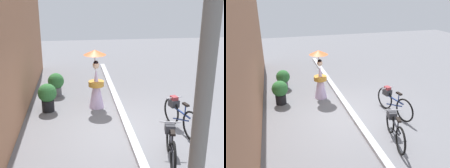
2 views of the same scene
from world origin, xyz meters
TOP-DOWN VIEW (x-y plane):
  - ground_plane at (0.00, 0.00)m, footprint 30.00×30.00m
  - building_wall at (0.00, 3.10)m, footprint 14.00×0.40m
  - sidewalk_curb at (0.00, 0.00)m, footprint 14.00×0.20m
  - bicycle_near_officer at (-1.52, -0.66)m, footprint 1.65×0.53m
  - bicycle_far_side at (-0.15, -1.36)m, footprint 1.73×0.51m
  - person_with_parasol at (1.76, 0.71)m, footprint 0.70×0.70m
  - potted_plant_by_door at (1.64, 2.23)m, footprint 0.60×0.58m
  - potted_plant_small at (3.06, 2.04)m, footprint 0.58×0.57m
  - utility_pole at (-4.36, 0.08)m, footprint 0.18×0.18m

SIDE VIEW (x-z plane):
  - ground_plane at x=0.00m, z-range 0.00..0.00m
  - sidewalk_curb at x=0.00m, z-range 0.00..0.12m
  - bicycle_near_officer at x=-1.52m, z-range 0.01..0.82m
  - bicycle_far_side at x=-0.15m, z-range 0.03..0.89m
  - potted_plant_small at x=3.06m, z-range 0.06..0.88m
  - potted_plant_by_door at x=1.64m, z-range 0.07..0.96m
  - person_with_parasol at x=1.76m, z-range -0.04..1.83m
  - building_wall at x=0.00m, z-range 0.00..3.83m
  - utility_pole at x=-4.36m, z-range 0.00..4.80m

